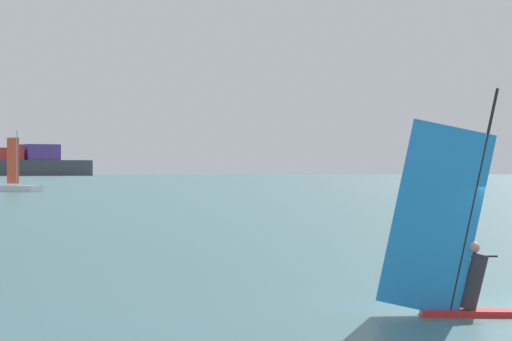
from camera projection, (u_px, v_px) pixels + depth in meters
The scene contains 2 objects.
windsurfer at pixel (462, 260), 19.82m from camera, with size 3.59×1.32×4.46m.
small_sailboat at pixel (17, 186), 141.64m from camera, with size 7.19×7.51×8.51m.
Camera 1 is at (-9.59, -19.24, 2.80)m, focal length 71.85 mm.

